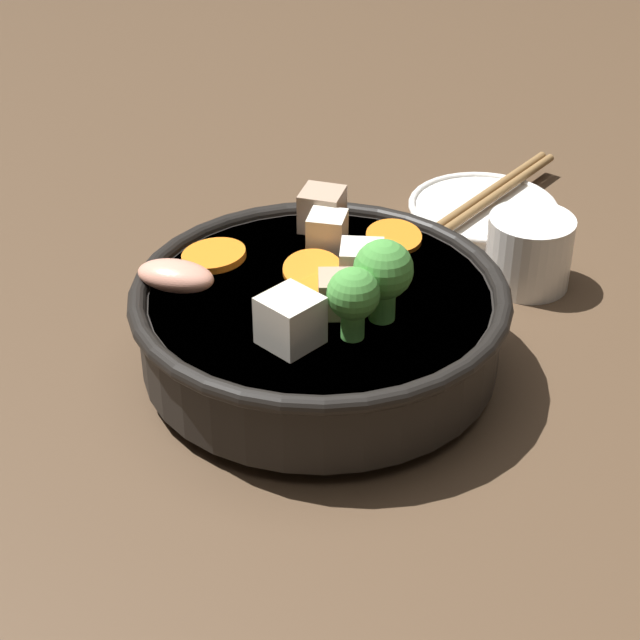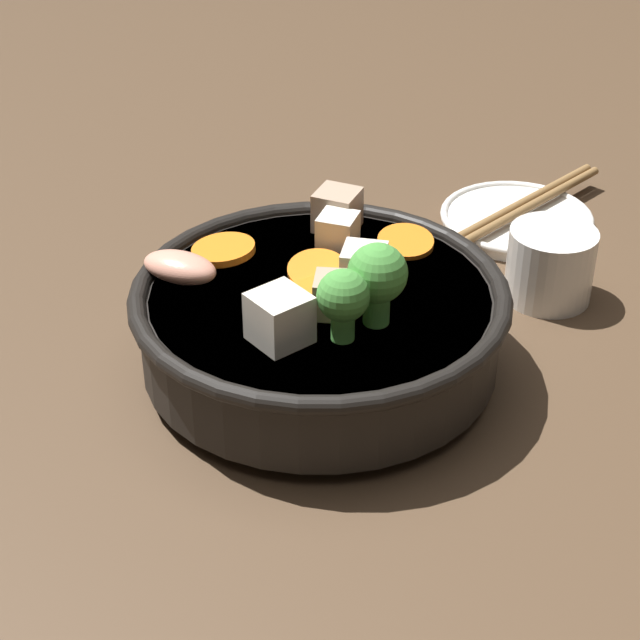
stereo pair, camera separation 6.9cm
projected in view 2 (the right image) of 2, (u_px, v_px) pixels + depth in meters
The scene contains 5 objects.
ground_plane at pixel (320, 370), 0.71m from camera, with size 3.00×3.00×0.00m, color #4C3826.
stirfry_bowl at pixel (320, 317), 0.69m from camera, with size 0.24×0.24×0.11m.
side_saucer at pixel (516, 220), 0.87m from camera, with size 0.12×0.12×0.01m.
tea_cup at pixel (550, 264), 0.77m from camera, with size 0.06×0.06×0.05m.
chopsticks_pair at pixel (517, 209), 0.87m from camera, with size 0.11×0.20×0.01m.
Camera 2 is at (0.17, -0.55, 0.42)m, focal length 60.00 mm.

